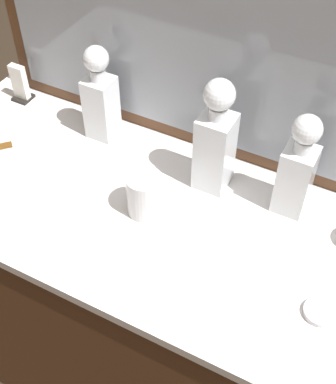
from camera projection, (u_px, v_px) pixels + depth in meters
The scene contains 9 objects.
ground_plane at pixel (168, 383), 1.88m from camera, with size 6.00×6.00×0.00m, color #2D2319.
dresser at pixel (168, 317), 1.55m from camera, with size 1.38×0.56×0.90m.
dresser_mirror at pixel (223, 53), 1.18m from camera, with size 1.23×0.03×0.57m.
crystal_decanter_far_left at pixel (101, 102), 1.35m from camera, with size 0.07×0.07×0.26m.
crystal_decanter_right at pixel (215, 146), 1.21m from camera, with size 0.08×0.08×0.30m.
crystal_decanter_left at pixel (296, 174), 1.17m from camera, with size 0.07×0.07×0.27m.
crystal_tumbler_front at pixel (145, 196), 1.20m from camera, with size 0.08×0.08×0.11m.
porcelain_dish at pixel (320, 312), 1.05m from camera, with size 0.06×0.06×0.01m.
napkin_holder at pixel (20, 85), 1.50m from camera, with size 0.05×0.05×0.11m.
Camera 1 is at (0.37, -0.71, 1.83)m, focal length 49.76 mm.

